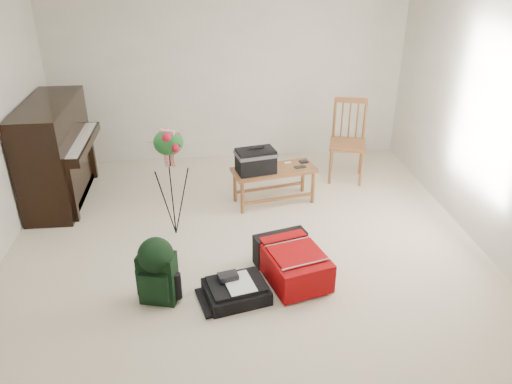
{
  "coord_description": "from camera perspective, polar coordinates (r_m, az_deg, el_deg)",
  "views": [
    {
      "loc": [
        -0.36,
        -4.26,
        2.95
      ],
      "look_at": [
        0.13,
        0.35,
        0.59
      ],
      "focal_mm": 35.0,
      "sensor_mm": 36.0,
      "label": 1
    }
  ],
  "objects": [
    {
      "name": "wall_back",
      "position": [
        7.22,
        -3.14,
        13.32
      ],
      "size": [
        5.0,
        0.04,
        2.5
      ],
      "primitive_type": "cube",
      "color": "beige",
      "rests_on": "floor"
    },
    {
      "name": "dining_chair",
      "position": [
        6.82,
        10.35,
        5.7
      ],
      "size": [
        0.58,
        0.58,
        1.08
      ],
      "rotation": [
        0.0,
        0.0,
        -0.28
      ],
      "color": "brown",
      "rests_on": "floor"
    },
    {
      "name": "flower_stand",
      "position": [
        5.4,
        -9.58,
        0.93
      ],
      "size": [
        0.51,
        0.51,
        1.26
      ],
      "rotation": [
        0.0,
        0.0,
        -0.36
      ],
      "color": "black",
      "rests_on": "floor"
    },
    {
      "name": "wall_right",
      "position": [
        5.4,
        26.43,
        5.76
      ],
      "size": [
        0.04,
        5.5,
        2.5
      ],
      "primitive_type": "cube",
      "color": "beige",
      "rests_on": "floor"
    },
    {
      "name": "green_backpack",
      "position": [
        4.54,
        -11.26,
        -8.49
      ],
      "size": [
        0.37,
        0.34,
        0.65
      ],
      "rotation": [
        0.0,
        0.0,
        -0.26
      ],
      "color": "black",
      "rests_on": "floor"
    },
    {
      "name": "piano",
      "position": [
        6.57,
        -21.82,
        4.01
      ],
      "size": [
        0.71,
        1.5,
        1.25
      ],
      "color": "black",
      "rests_on": "floor"
    },
    {
      "name": "red_suitcase",
      "position": [
        4.89,
        4.08,
        -7.69
      ],
      "size": [
        0.7,
        0.89,
        0.33
      ],
      "rotation": [
        0.0,
        0.0,
        0.27
      ],
      "color": "#A8070B",
      "rests_on": "floor"
    },
    {
      "name": "ceiling",
      "position": [
        4.3,
        -1.33,
        20.94
      ],
      "size": [
        5.0,
        5.5,
        0.01
      ],
      "primitive_type": "cube",
      "color": "white",
      "rests_on": "wall_back"
    },
    {
      "name": "black_duffel",
      "position": [
        4.65,
        -2.29,
        -11.13
      ],
      "size": [
        0.64,
        0.56,
        0.23
      ],
      "rotation": [
        0.0,
        0.0,
        0.24
      ],
      "color": "black",
      "rests_on": "floor"
    },
    {
      "name": "floor",
      "position": [
        5.19,
        -1.04,
        -7.65
      ],
      "size": [
        5.0,
        5.5,
        0.01
      ],
      "primitive_type": "cube",
      "color": "beige",
      "rests_on": "ground"
    },
    {
      "name": "bench",
      "position": [
        6.0,
        0.55,
        3.39
      ],
      "size": [
        1.07,
        0.6,
        0.78
      ],
      "rotation": [
        0.0,
        0.0,
        0.2
      ],
      "color": "brown",
      "rests_on": "floor"
    }
  ]
}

